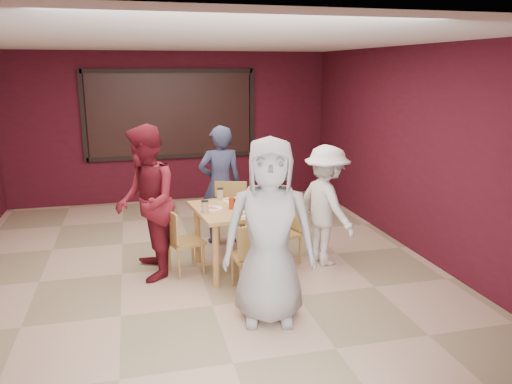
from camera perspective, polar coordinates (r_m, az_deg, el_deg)
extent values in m
plane|color=#CBA88D|center=(6.56, -6.60, -8.47)|extent=(7.00, 7.00, 0.00)
cube|color=black|center=(9.54, -9.71, 8.72)|extent=(3.00, 0.02, 1.50)
cube|color=tan|center=(6.19, -2.10, -1.96)|extent=(1.16, 1.16, 0.04)
cylinder|color=tan|center=(6.57, -6.70, -4.81)|extent=(0.08, 0.08, 0.78)
cylinder|color=tan|center=(6.81, 0.08, -4.02)|extent=(0.08, 0.08, 0.78)
cylinder|color=tan|center=(5.82, -4.60, -7.29)|extent=(0.08, 0.08, 0.78)
cylinder|color=tan|center=(6.09, 2.94, -6.28)|extent=(0.08, 0.08, 0.78)
cylinder|color=white|center=(5.87, -1.43, -2.55)|extent=(0.26, 0.26, 0.01)
cone|color=#EA9152|center=(5.87, -1.44, -2.41)|extent=(0.24, 0.24, 0.02)
cylinder|color=beige|center=(5.79, 0.16, -2.12)|extent=(0.09, 0.09, 0.14)
cylinder|color=black|center=(5.77, 0.16, -1.39)|extent=(0.09, 0.09, 0.01)
cylinder|color=white|center=(6.49, -2.71, -0.94)|extent=(0.26, 0.26, 0.01)
cone|color=#EA9152|center=(6.48, -2.71, -0.82)|extent=(0.24, 0.24, 0.02)
cylinder|color=beige|center=(6.54, -4.12, -0.26)|extent=(0.09, 0.09, 0.14)
cylinder|color=black|center=(6.52, -4.14, 0.39)|extent=(0.09, 0.09, 0.01)
cylinder|color=white|center=(6.12, -5.11, -1.91)|extent=(0.26, 0.26, 0.01)
cone|color=#EA9152|center=(6.12, -5.11, -1.77)|extent=(0.24, 0.24, 0.02)
cylinder|color=beige|center=(5.95, -5.86, -1.74)|extent=(0.09, 0.09, 0.14)
cylinder|color=black|center=(5.93, -5.87, -1.04)|extent=(0.09, 0.09, 0.01)
cylinder|color=white|center=(6.25, 0.83, -1.51)|extent=(0.26, 0.26, 0.01)
cone|color=#EA9152|center=(6.25, 0.83, -1.38)|extent=(0.24, 0.24, 0.02)
cylinder|color=beige|center=(6.39, 1.37, -0.56)|extent=(0.09, 0.09, 0.14)
cylinder|color=black|center=(6.37, 1.38, 0.10)|extent=(0.09, 0.09, 0.01)
cylinder|color=silver|center=(6.15, -1.25, -1.34)|extent=(0.06, 0.06, 0.10)
cylinder|color=silver|center=(6.09, -1.74, -1.58)|extent=(0.05, 0.05, 0.08)
cylinder|color=#A02A0B|center=(6.09, -2.81, -1.29)|extent=(0.07, 0.07, 0.15)
cube|color=black|center=(6.16, -2.47, -1.29)|extent=(0.13, 0.08, 0.11)
cube|color=#B08C44|center=(5.75, -0.71, -7.32)|extent=(0.43, 0.43, 0.04)
cylinder|color=#B08C44|center=(6.02, 0.27, -8.50)|extent=(0.03, 0.03, 0.39)
cylinder|color=#B08C44|center=(5.93, -2.70, -8.88)|extent=(0.03, 0.03, 0.39)
cylinder|color=#B08C44|center=(5.74, 1.36, -9.66)|extent=(0.03, 0.03, 0.39)
cylinder|color=#B08C44|center=(5.64, -1.75, -10.09)|extent=(0.03, 0.03, 0.39)
cube|color=#B08C44|center=(5.51, -0.12, -5.76)|extent=(0.40, 0.07, 0.38)
cube|color=#B08C44|center=(6.96, -3.07, -2.99)|extent=(0.57, 0.57, 0.04)
cylinder|color=#B08C44|center=(6.89, -4.76, -5.33)|extent=(0.04, 0.04, 0.44)
cylinder|color=#B08C44|center=(6.84, -1.70, -5.42)|extent=(0.04, 0.04, 0.44)
cylinder|color=#B08C44|center=(7.23, -4.31, -4.37)|extent=(0.04, 0.04, 0.44)
cylinder|color=#B08C44|center=(7.19, -1.40, -4.45)|extent=(0.04, 0.04, 0.44)
cube|color=#B08C44|center=(7.09, -2.88, -0.49)|extent=(0.44, 0.18, 0.43)
cube|color=#B08C44|center=(6.26, -8.04, -5.64)|extent=(0.50, 0.50, 0.04)
cylinder|color=#B08C44|center=(6.26, -6.02, -7.66)|extent=(0.03, 0.03, 0.39)
cylinder|color=#B08C44|center=(6.53, -7.24, -6.75)|extent=(0.03, 0.03, 0.39)
cylinder|color=#B08C44|center=(6.14, -8.76, -8.19)|extent=(0.03, 0.03, 0.39)
cylinder|color=#B08C44|center=(6.42, -9.88, -7.23)|extent=(0.03, 0.03, 0.39)
cube|color=#B08C44|center=(6.13, -9.66, -3.90)|extent=(0.15, 0.39, 0.38)
cube|color=#B08C44|center=(6.53, 3.16, -4.78)|extent=(0.48, 0.48, 0.04)
cylinder|color=#B08C44|center=(6.64, 1.24, -6.33)|extent=(0.03, 0.03, 0.38)
cylinder|color=#B08C44|center=(6.39, 2.73, -7.17)|extent=(0.03, 0.03, 0.38)
cylinder|color=#B08C44|center=(6.80, 3.51, -5.85)|extent=(0.03, 0.03, 0.38)
cylinder|color=#B08C44|center=(6.56, 5.05, -6.65)|extent=(0.03, 0.03, 0.38)
cube|color=#B08C44|center=(6.55, 4.46, -2.69)|extent=(0.14, 0.38, 0.37)
imported|color=#A8A8A8|center=(4.91, 1.54, -4.55)|extent=(1.03, 0.79, 1.88)
imported|color=#313757|center=(7.21, -4.10, 0.82)|extent=(0.63, 0.42, 1.72)
imported|color=maroon|center=(6.09, -12.49, -1.22)|extent=(0.74, 0.93, 1.86)
imported|color=white|center=(6.47, 8.02, -1.54)|extent=(0.82, 1.12, 1.56)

